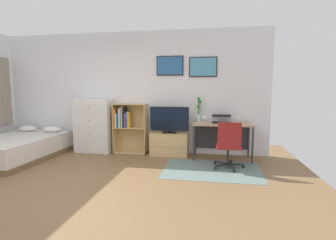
{
  "coord_description": "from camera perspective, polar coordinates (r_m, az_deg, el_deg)",
  "views": [
    {
      "loc": [
        1.84,
        -3.13,
        1.43
      ],
      "look_at": [
        1.03,
        1.5,
        0.85
      ],
      "focal_mm": 26.93,
      "sensor_mm": 36.0,
      "label": 1
    }
  ],
  "objects": [
    {
      "name": "ground_plane",
      "position": [
        3.9,
        -19.77,
        -14.96
      ],
      "size": [
        7.2,
        7.2,
        0.0
      ],
      "primitive_type": "plane",
      "color": "brown"
    },
    {
      "name": "wall_back_with_posters",
      "position": [
        5.85,
        -8.32,
        6.22
      ],
      "size": [
        6.12,
        0.09,
        2.7
      ],
      "color": "white",
      "rests_on": "ground_plane"
    },
    {
      "name": "area_rug",
      "position": [
        4.63,
        9.87,
        -11.04
      ],
      "size": [
        1.7,
        1.2,
        0.01
      ],
      "primitive_type": "cube",
      "color": "slate",
      "rests_on": "ground_plane"
    },
    {
      "name": "bed",
      "position": [
        6.12,
        -31.09,
        -5.34
      ],
      "size": [
        1.48,
        2.03,
        0.57
      ],
      "rotation": [
        0.0,
        0.0,
        -0.02
      ],
      "color": "brown",
      "rests_on": "ground_plane"
    },
    {
      "name": "dresser",
      "position": [
        5.96,
        -16.41,
        -1.29
      ],
      "size": [
        0.81,
        0.46,
        1.2
      ],
      "color": "white",
      "rests_on": "ground_plane"
    },
    {
      "name": "bookshelf",
      "position": [
        5.72,
        -9.2,
        -0.94
      ],
      "size": [
        0.74,
        0.3,
        1.11
      ],
      "color": "tan",
      "rests_on": "ground_plane"
    },
    {
      "name": "tv_stand",
      "position": [
        5.5,
        0.33,
        -5.45
      ],
      "size": [
        0.8,
        0.41,
        0.49
      ],
      "color": "tan",
      "rests_on": "ground_plane"
    },
    {
      "name": "television",
      "position": [
        5.39,
        0.29,
        -0.0
      ],
      "size": [
        0.83,
        0.16,
        0.57
      ],
      "color": "black",
      "rests_on": "tv_stand"
    },
    {
      "name": "desk",
      "position": [
        5.35,
        12.16,
        -2.04
      ],
      "size": [
        1.19,
        0.59,
        0.74
      ],
      "color": "tan",
      "rests_on": "ground_plane"
    },
    {
      "name": "office_chair",
      "position": [
        4.63,
        13.57,
        -5.33
      ],
      "size": [
        0.56,
        0.58,
        0.86
      ],
      "rotation": [
        0.0,
        0.0,
        0.03
      ],
      "color": "#232326",
      "rests_on": "ground_plane"
    },
    {
      "name": "laptop",
      "position": [
        5.35,
        12.04,
        0.16
      ],
      "size": [
        0.39,
        0.42,
        0.17
      ],
      "rotation": [
        0.0,
        0.0,
        0.0
      ],
      "color": "black",
      "rests_on": "desk"
    },
    {
      "name": "computer_mouse",
      "position": [
        5.22,
        15.05,
        -0.65
      ],
      "size": [
        0.06,
        0.1,
        0.03
      ],
      "primitive_type": "ellipsoid",
      "color": "silver",
      "rests_on": "desk"
    },
    {
      "name": "bamboo_vase",
      "position": [
        5.43,
        7.01,
        2.32
      ],
      "size": [
        0.11,
        0.11,
        0.52
      ],
      "color": "silver",
      "rests_on": "desk"
    },
    {
      "name": "wine_glass",
      "position": [
        5.14,
        8.17,
        0.72
      ],
      "size": [
        0.07,
        0.07,
        0.18
      ],
      "color": "silver",
      "rests_on": "desk"
    }
  ]
}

